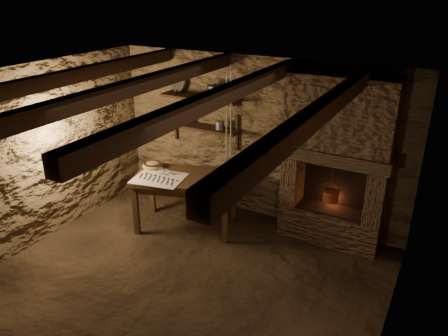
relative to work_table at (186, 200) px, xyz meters
The scene contains 25 objects.
floor 1.38m from the work_table, 58.79° to the right, with size 4.50×4.50×0.00m, color black.
back_wall 1.35m from the work_table, 52.34° to the left, with size 4.50×0.04×2.40m, color #4C3823.
front_wall 3.28m from the work_table, 77.73° to the right, with size 4.50×0.04×2.40m, color #4C3823.
left_wall 2.08m from the work_table, 144.50° to the right, with size 0.04×4.00×2.40m, color #4C3823.
right_wall 3.23m from the work_table, 20.94° to the right, with size 0.04×4.00×2.40m, color #4C3823.
ceiling 2.36m from the work_table, 58.79° to the right, with size 4.50×4.00×0.04m, color black.
beam_far_left 2.33m from the work_table, 126.23° to the right, with size 0.14×3.95×0.16m, color black.
beam_mid_left 2.19m from the work_table, 80.93° to the right, with size 0.14×3.95×0.16m, color black.
beam_mid_right 2.48m from the work_table, 43.55° to the right, with size 0.14×3.95×0.16m, color black.
beam_far_right 3.09m from the work_table, 27.22° to the right, with size 0.14×3.95×0.16m, color black.
shelf_lower 1.14m from the work_table, 103.38° to the left, with size 1.25×0.30×0.04m, color black.
shelf_upper 1.51m from the work_table, 103.38° to the left, with size 1.25×0.30×0.04m, color black.
hearth 2.18m from the work_table, 18.58° to the left, with size 1.43×0.51×2.30m.
work_table is the anchor object (origin of this frame).
linen_cloth 0.52m from the work_table, 137.46° to the right, with size 0.68×0.55×0.01m, color white.
pewter_cutlery_row 0.54m from the work_table, 135.02° to the right, with size 0.57×0.22×0.01m, color gray, non-canonical shape.
drinking_glasses 0.50m from the work_table, 155.07° to the right, with size 0.22×0.07×0.09m, color white, non-canonical shape.
stoneware_jug 0.84m from the work_table, 15.79° to the left, with size 0.16×0.16×0.50m.
wooden_bowl 0.71m from the work_table, behind, with size 0.30×0.30×0.11m, color olive.
iron_stockpot 1.59m from the work_table, 82.98° to the left, with size 0.23×0.23×0.17m, color #282624.
tin_pan 1.79m from the work_table, 126.49° to the left, with size 0.27×0.27×0.04m, color gray.
small_kettle 1.20m from the work_table, 77.21° to the left, with size 0.17×0.13×0.18m, color gray, non-canonical shape.
rusty_tin 1.26m from the work_table, 122.11° to the left, with size 0.09×0.09×0.09m, color #552A11.
red_pot 2.03m from the work_table, 17.32° to the left, with size 0.26×0.26×0.54m.
hanging_ropes 1.55m from the work_table, ahead, with size 0.08×0.08×1.20m, color #C2B589, non-canonical shape.
Camera 1 is at (2.50, -3.53, 3.30)m, focal length 35.00 mm.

